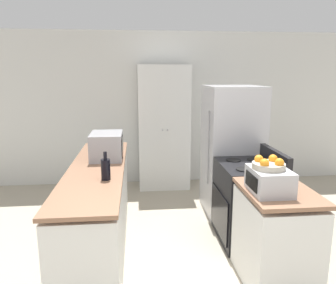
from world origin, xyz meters
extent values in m
cube|color=silver|center=(0.00, 3.54, 1.30)|extent=(7.00, 0.06, 2.60)
cube|color=silver|center=(-0.84, 1.39, 0.41)|extent=(0.58, 2.52, 0.83)
cube|color=#896047|center=(-0.84, 1.39, 0.88)|extent=(0.60, 2.57, 0.04)
cube|color=silver|center=(0.84, 0.50, 0.41)|extent=(0.58, 0.78, 0.83)
cube|color=#896047|center=(0.84, 0.50, 0.88)|extent=(0.60, 0.80, 0.04)
cube|color=silver|center=(0.06, 3.24, 1.02)|extent=(0.84, 0.51, 2.04)
sphere|color=#B2B2B7|center=(0.02, 2.97, 1.02)|extent=(0.03, 0.03, 0.03)
sphere|color=#B2B2B7|center=(0.10, 2.97, 1.02)|extent=(0.03, 0.03, 0.03)
cube|color=black|center=(0.86, 1.31, 0.45)|extent=(0.64, 0.79, 0.90)
cube|color=black|center=(0.53, 1.31, 0.34)|extent=(0.02, 0.70, 0.50)
cube|color=black|center=(1.15, 1.31, 0.98)|extent=(0.06, 0.75, 0.16)
cylinder|color=black|center=(0.73, 1.12, 0.91)|extent=(0.17, 0.17, 0.01)
cylinder|color=black|center=(0.73, 1.50, 0.91)|extent=(0.17, 0.17, 0.01)
cylinder|color=black|center=(0.99, 1.12, 0.91)|extent=(0.17, 0.17, 0.01)
cylinder|color=black|center=(0.99, 1.50, 0.91)|extent=(0.17, 0.17, 0.01)
cube|color=#B7B7BC|center=(0.90, 2.15, 0.87)|extent=(0.72, 0.79, 1.75)
cylinder|color=gray|center=(0.52, 1.93, 0.96)|extent=(0.02, 0.02, 0.96)
cube|color=#939399|center=(-0.76, 1.75, 1.06)|extent=(0.37, 0.50, 0.31)
cube|color=black|center=(-0.57, 1.71, 1.06)|extent=(0.01, 0.31, 0.22)
cylinder|color=black|center=(-0.70, 0.94, 1.00)|extent=(0.09, 0.09, 0.20)
cylinder|color=black|center=(-0.70, 0.94, 1.14)|extent=(0.03, 0.03, 0.07)
cube|color=#B2B2B7|center=(0.73, 0.45, 1.01)|extent=(0.31, 0.39, 0.21)
cube|color=black|center=(0.57, 0.45, 1.01)|extent=(0.01, 0.27, 0.13)
cylinder|color=#B2A893|center=(0.72, 0.46, 1.14)|extent=(0.28, 0.28, 0.05)
sphere|color=orange|center=(0.78, 0.52, 1.18)|extent=(0.08, 0.08, 0.08)
sphere|color=orange|center=(0.65, 0.52, 1.18)|extent=(0.08, 0.08, 0.08)
sphere|color=orange|center=(0.65, 0.39, 1.18)|extent=(0.08, 0.08, 0.08)
sphere|color=orange|center=(0.78, 0.39, 1.18)|extent=(0.08, 0.08, 0.08)
camera|label=1|loc=(-0.40, -2.13, 1.91)|focal=35.00mm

